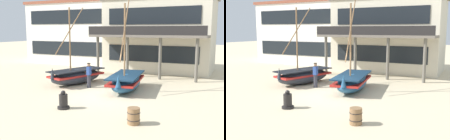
{
  "view_description": "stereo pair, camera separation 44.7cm",
  "coord_description": "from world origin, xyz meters",
  "views": [
    {
      "loc": [
        7.07,
        -13.74,
        3.89
      ],
      "look_at": [
        0.0,
        1.0,
        1.4
      ],
      "focal_mm": 42.68,
      "sensor_mm": 36.0,
      "label": 1
    },
    {
      "loc": [
        7.47,
        -13.55,
        3.89
      ],
      "look_at": [
        0.0,
        1.0,
        1.4
      ],
      "focal_mm": 42.68,
      "sensor_mm": 36.0,
      "label": 2
    }
  ],
  "objects": [
    {
      "name": "fisherman_by_hull",
      "position": [
        -1.95,
        1.48,
        0.83
      ],
      "size": [
        0.26,
        0.38,
        1.68
      ],
      "color": "#33333D",
      "rests_on": "ground"
    },
    {
      "name": "ground_plane",
      "position": [
        0.0,
        0.0,
        0.0
      ],
      "size": [
        120.0,
        120.0,
        0.0
      ],
      "primitive_type": "plane",
      "color": "beige"
    },
    {
      "name": "harbor_building_main",
      "position": [
        0.14,
        11.24,
        3.42
      ],
      "size": [
        10.05,
        7.99,
        6.83
      ],
      "color": "beige",
      "rests_on": "ground"
    },
    {
      "name": "fishing_boat_centre_large",
      "position": [
        0.64,
        1.77,
        0.59
      ],
      "size": [
        2.42,
        4.52,
        5.83
      ],
      "color": "#23517A",
      "rests_on": "ground"
    },
    {
      "name": "harbor_building_annex",
      "position": [
        -10.17,
        13.3,
        3.53
      ],
      "size": [
        11.29,
        6.29,
        7.04
      ],
      "color": "white",
      "rests_on": "ground"
    },
    {
      "name": "wooden_barrel",
      "position": [
        3.3,
        -3.8,
        0.35
      ],
      "size": [
        0.56,
        0.56,
        0.7
      ],
      "color": "olive",
      "rests_on": "ground"
    },
    {
      "name": "capstan_winch",
      "position": [
        -0.64,
        -3.24,
        0.36
      ],
      "size": [
        0.61,
        0.61,
        0.92
      ],
      "color": "black",
      "rests_on": "ground"
    },
    {
      "name": "fishing_boat_near_left",
      "position": [
        -3.39,
        2.14,
        0.6
      ],
      "size": [
        2.82,
        4.49,
        5.43
      ],
      "color": "#2D333D",
      "rests_on": "ground"
    }
  ]
}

